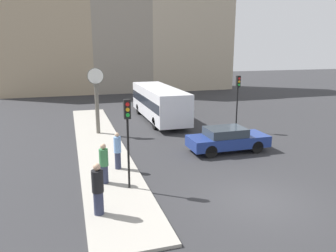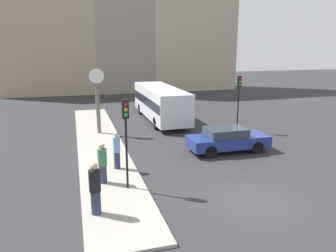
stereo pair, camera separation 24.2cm
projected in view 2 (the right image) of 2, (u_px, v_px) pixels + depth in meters
name	position (u px, v px, depth m)	size (l,w,h in m)	color
ground_plane	(256.00, 201.00, 12.51)	(120.00, 120.00, 0.00)	#2D2D30
sidewalk_corner	(100.00, 144.00, 19.54)	(2.64, 22.04, 0.11)	#A39E93
building_row	(131.00, 25.00, 41.48)	(29.66, 5.00, 18.50)	tan
sedan_car	(227.00, 139.00, 18.24)	(4.48, 1.77, 1.37)	navy
bus_distant	(160.00, 102.00, 25.87)	(2.41, 9.11, 2.61)	silver
traffic_light_near	(126.00, 125.00, 12.85)	(0.26, 0.24, 3.65)	black
traffic_light_far	(239.00, 92.00, 22.02)	(0.26, 0.24, 3.84)	black
street_clock	(98.00, 98.00, 21.39)	(1.06, 0.33, 4.31)	#666056
pedestrian_black_jacket	(95.00, 189.00, 11.14)	(0.40, 0.40, 1.85)	#2D334C
pedestrian_green_hoodie	(103.00, 163.00, 13.73)	(0.38, 0.38, 1.74)	#2D334C
pedestrian_blue_stripe	(117.00, 150.00, 15.34)	(0.34, 0.34, 1.76)	#2D334C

